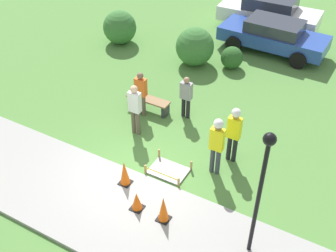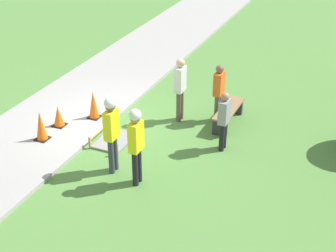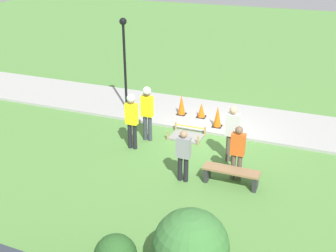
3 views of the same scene
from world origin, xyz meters
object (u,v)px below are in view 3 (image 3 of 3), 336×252
traffic_cone_near_patch (217,117)px  worker_assistant (132,116)px  park_bench (231,174)px  bystander_in_gray_shirt (232,131)px  lamppost_near (124,50)px  worker_supervisor (147,108)px  bystander_in_white_shirt (183,153)px  traffic_cone_far_patch (201,110)px  traffic_cone_sidewalk_edge (182,105)px  bystander_in_orange_shirt (238,150)px

traffic_cone_near_patch → worker_assistant: size_ratio=0.42×
worker_assistant → traffic_cone_near_patch: bearing=-131.5°
park_bench → bystander_in_gray_shirt: bystander_in_gray_shirt is taller
bystander_in_gray_shirt → traffic_cone_near_patch: bearing=-64.8°
worker_assistant → bystander_in_gray_shirt: bearing=-174.4°
park_bench → lamppost_near: 6.94m
bystander_in_gray_shirt → lamppost_near: (4.95, -2.60, 1.43)m
worker_supervisor → bystander_in_white_shirt: 2.92m
lamppost_near → traffic_cone_far_patch: bearing=-175.6°
traffic_cone_sidewalk_edge → traffic_cone_far_patch: bearing=-178.4°
park_bench → bystander_in_gray_shirt: bearing=-75.7°
traffic_cone_near_patch → park_bench: (-1.38, 3.54, -0.15)m
bystander_in_orange_shirt → worker_supervisor: bearing=-22.5°
bystander_in_gray_shirt → park_bench: bearing=104.3°
lamppost_near → park_bench: bearing=143.4°
bystander_in_gray_shirt → lamppost_near: 5.77m
traffic_cone_far_patch → bystander_in_white_shirt: bystander_in_white_shirt is taller
traffic_cone_far_patch → traffic_cone_near_patch: bearing=141.9°
traffic_cone_far_patch → bystander_in_gray_shirt: size_ratio=0.31×
lamppost_near → bystander_in_white_shirt: bearing=133.0°
bystander_in_orange_shirt → bystander_in_gray_shirt: bearing=-67.8°
traffic_cone_far_patch → traffic_cone_sidewalk_edge: (0.81, 0.02, 0.12)m
worker_supervisor → worker_assistant: bearing=73.8°
traffic_cone_near_patch → park_bench: size_ratio=0.50×
bystander_in_orange_shirt → traffic_cone_sidewalk_edge: bearing=-51.2°
traffic_cone_near_patch → lamppost_near: size_ratio=0.22×
traffic_cone_far_patch → park_bench: traffic_cone_far_patch is taller
traffic_cone_sidewalk_edge → park_bench: (-3.00, 4.15, -0.16)m
worker_assistant → bystander_in_orange_shirt: worker_assistant is taller
bystander_in_white_shirt → lamppost_near: size_ratio=0.44×
traffic_cone_near_patch → park_bench: traffic_cone_near_patch is taller
traffic_cone_far_patch → worker_supervisor: bearing=63.5°
worker_supervisor → bystander_in_white_shirt: (-2.04, 2.07, -0.30)m
traffic_cone_sidewalk_edge → park_bench: bearing=125.8°
worker_assistant → traffic_cone_sidewalk_edge: bearing=-101.0°
traffic_cone_sidewalk_edge → bystander_in_gray_shirt: (-2.66, 2.82, 0.57)m
park_bench → worker_supervisor: size_ratio=0.82×
traffic_cone_sidewalk_edge → lamppost_near: (2.29, 0.22, 2.00)m
bystander_in_gray_shirt → bystander_in_white_shirt: bearing=58.3°
worker_supervisor → worker_assistant: 0.78m
bystander_in_white_shirt → bystander_in_orange_shirt: bearing=-155.7°
traffic_cone_sidewalk_edge → bystander_in_white_shirt: size_ratio=0.51×
traffic_cone_near_patch → bystander_in_white_shirt: bystander_in_white_shirt is taller
worker_assistant → bystander_in_orange_shirt: (-3.67, 0.68, -0.22)m
lamppost_near → traffic_cone_sidewalk_edge: bearing=-174.6°
worker_assistant → lamppost_near: 3.62m
traffic_cone_sidewalk_edge → park_bench: traffic_cone_sidewalk_edge is taller
bystander_in_orange_shirt → bystander_in_white_shirt: 1.55m
traffic_cone_sidewalk_edge → worker_supervisor: size_ratio=0.41×
worker_supervisor → lamppost_near: bearing=-48.7°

